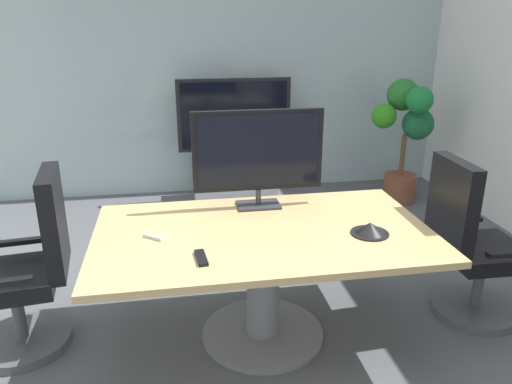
% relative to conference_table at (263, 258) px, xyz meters
% --- Properties ---
extents(ground_plane, '(6.85, 6.85, 0.00)m').
position_rel_conference_table_xyz_m(ground_plane, '(-0.10, -0.03, -0.54)').
color(ground_plane, '#515459').
extents(wall_back_glass_partition, '(5.45, 0.10, 2.77)m').
position_rel_conference_table_xyz_m(wall_back_glass_partition, '(-0.10, 2.90, 0.85)').
color(wall_back_glass_partition, '#9EB2B7').
rests_on(wall_back_glass_partition, ground).
extents(conference_table, '(1.96, 1.14, 0.72)m').
position_rel_conference_table_xyz_m(conference_table, '(0.00, 0.00, 0.00)').
color(conference_table, tan).
rests_on(conference_table, ground).
extents(office_chair_left, '(0.62, 0.60, 1.09)m').
position_rel_conference_table_xyz_m(office_chair_left, '(-1.37, 0.15, -0.08)').
color(office_chair_left, '#4C4C51').
rests_on(office_chair_left, ground).
extents(office_chair_right, '(0.60, 0.58, 1.09)m').
position_rel_conference_table_xyz_m(office_chair_right, '(1.36, -0.00, -0.08)').
color(office_chair_right, '#4C4C51').
rests_on(office_chair_right, ground).
extents(tv_monitor, '(0.84, 0.18, 0.64)m').
position_rel_conference_table_xyz_m(tv_monitor, '(0.04, 0.40, 0.54)').
color(tv_monitor, '#333338').
rests_on(tv_monitor, conference_table).
extents(wall_display_unit, '(1.20, 0.36, 1.31)m').
position_rel_conference_table_xyz_m(wall_display_unit, '(0.16, 2.54, -0.10)').
color(wall_display_unit, '#B7BABC').
rests_on(wall_display_unit, ground).
extents(potted_plant, '(0.67, 0.64, 1.30)m').
position_rel_conference_table_xyz_m(potted_plant, '(1.92, 2.15, 0.26)').
color(potted_plant, brown).
rests_on(potted_plant, ground).
extents(conference_phone, '(0.22, 0.22, 0.07)m').
position_rel_conference_table_xyz_m(conference_phone, '(0.59, -0.15, 0.21)').
color(conference_phone, black).
rests_on(conference_phone, conference_table).
extents(remote_control, '(0.07, 0.17, 0.02)m').
position_rel_conference_table_xyz_m(remote_control, '(-0.38, -0.31, 0.19)').
color(remote_control, black).
rests_on(remote_control, conference_table).
extents(whiteboard_marker, '(0.11, 0.10, 0.02)m').
position_rel_conference_table_xyz_m(whiteboard_marker, '(-0.63, -0.01, 0.19)').
color(whiteboard_marker, silver).
rests_on(whiteboard_marker, conference_table).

